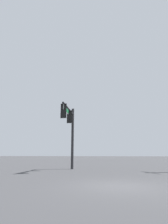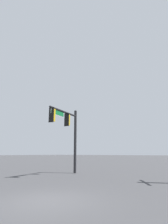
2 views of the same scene
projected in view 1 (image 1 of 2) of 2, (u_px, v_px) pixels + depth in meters
The scene contains 2 objects.
ground_plane at pixel (120, 186), 8.10m from camera, with size 400.00×400.00×0.00m, color #38383A.
signal_pole_near at pixel (70, 125), 17.67m from camera, with size 4.52×1.12×6.42m.
Camera 1 is at (8.80, 1.01, 1.41)m, focal length 28.00 mm.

